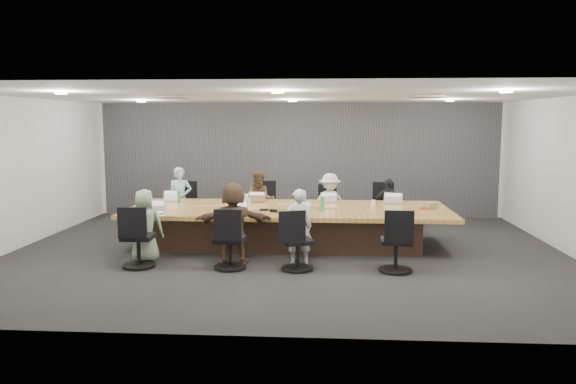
# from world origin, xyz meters

# --- Properties ---
(floor) EXTENTS (10.00, 8.00, 0.00)m
(floor) POSITION_xyz_m (0.00, 0.00, 0.00)
(floor) COLOR #242426
(floor) RESTS_ON ground
(ceiling) EXTENTS (10.00, 8.00, 0.00)m
(ceiling) POSITION_xyz_m (0.00, 0.00, 2.80)
(ceiling) COLOR white
(ceiling) RESTS_ON wall_back
(wall_back) EXTENTS (10.00, 0.00, 2.80)m
(wall_back) POSITION_xyz_m (0.00, 4.00, 1.40)
(wall_back) COLOR silver
(wall_back) RESTS_ON ground
(wall_front) EXTENTS (10.00, 0.00, 2.80)m
(wall_front) POSITION_xyz_m (0.00, -4.00, 1.40)
(wall_front) COLOR silver
(wall_front) RESTS_ON ground
(wall_left) EXTENTS (0.00, 8.00, 2.80)m
(wall_left) POSITION_xyz_m (-5.00, 0.00, 1.40)
(wall_left) COLOR silver
(wall_left) RESTS_ON ground
(wall_right) EXTENTS (0.00, 8.00, 2.80)m
(wall_right) POSITION_xyz_m (5.00, 0.00, 1.40)
(wall_right) COLOR silver
(wall_right) RESTS_ON ground
(curtain) EXTENTS (9.80, 0.04, 2.80)m
(curtain) POSITION_xyz_m (0.00, 3.92, 1.40)
(curtain) COLOR #505055
(curtain) RESTS_ON ground
(conference_table) EXTENTS (6.00, 2.20, 0.74)m
(conference_table) POSITION_xyz_m (0.00, 0.50, 0.40)
(conference_table) COLOR #422B1E
(conference_table) RESTS_ON ground
(chair_0) EXTENTS (0.59, 0.59, 0.83)m
(chair_0) POSITION_xyz_m (-2.43, 2.20, 0.42)
(chair_0) COLOR black
(chair_0) RESTS_ON ground
(chair_1) EXTENTS (0.70, 0.70, 0.87)m
(chair_1) POSITION_xyz_m (-0.69, 2.20, 0.43)
(chair_1) COLOR black
(chair_1) RESTS_ON ground
(chair_2) EXTENTS (0.61, 0.61, 0.74)m
(chair_2) POSITION_xyz_m (0.79, 2.20, 0.37)
(chair_2) COLOR black
(chair_2) RESTS_ON ground
(chair_3) EXTENTS (0.66, 0.66, 0.85)m
(chair_3) POSITION_xyz_m (2.00, 2.20, 0.43)
(chair_3) COLOR black
(chair_3) RESTS_ON ground
(chair_4) EXTENTS (0.60, 0.60, 0.84)m
(chair_4) POSITION_xyz_m (-2.32, -1.20, 0.42)
(chair_4) COLOR black
(chair_4) RESTS_ON ground
(chair_5) EXTENTS (0.57, 0.57, 0.80)m
(chair_5) POSITION_xyz_m (-0.83, -1.20, 0.40)
(chair_5) COLOR black
(chair_5) RESTS_ON ground
(chair_6) EXTENTS (0.67, 0.67, 0.78)m
(chair_6) POSITION_xyz_m (0.26, -1.20, 0.39)
(chair_6) COLOR black
(chair_6) RESTS_ON ground
(chair_7) EXTENTS (0.58, 0.58, 0.82)m
(chair_7) POSITION_xyz_m (1.81, -1.20, 0.41)
(chair_7) COLOR black
(chair_7) RESTS_ON ground
(person_0) EXTENTS (0.56, 0.42, 1.38)m
(person_0) POSITION_xyz_m (-2.43, 1.85, 0.69)
(person_0) COLOR #9DB6C9
(person_0) RESTS_ON ground
(laptop_0) EXTENTS (0.29, 0.20, 0.02)m
(laptop_0) POSITION_xyz_m (-2.43, 1.30, 0.75)
(laptop_0) COLOR #B2B2B7
(laptop_0) RESTS_ON conference_table
(person_1) EXTENTS (0.70, 0.58, 1.32)m
(person_1) POSITION_xyz_m (-0.69, 1.85, 0.66)
(person_1) COLOR brown
(person_1) RESTS_ON ground
(laptop_1) EXTENTS (0.37, 0.27, 0.02)m
(laptop_1) POSITION_xyz_m (-0.69, 1.30, 0.75)
(laptop_1) COLOR #8C6647
(laptop_1) RESTS_ON conference_table
(person_2) EXTENTS (0.89, 0.61, 1.26)m
(person_2) POSITION_xyz_m (0.79, 1.85, 0.63)
(person_2) COLOR #BBBBBB
(person_2) RESTS_ON ground
(laptop_2) EXTENTS (0.35, 0.27, 0.02)m
(laptop_2) POSITION_xyz_m (0.79, 1.30, 0.75)
(laptop_2) COLOR #B2B2B7
(laptop_2) RESTS_ON conference_table
(person_3) EXTENTS (0.73, 0.43, 1.17)m
(person_3) POSITION_xyz_m (2.00, 1.85, 0.58)
(person_3) COLOR black
(person_3) RESTS_ON ground
(laptop_3) EXTENTS (0.40, 0.31, 0.02)m
(laptop_3) POSITION_xyz_m (2.00, 1.30, 0.75)
(laptop_3) COLOR #B2B2B7
(laptop_3) RESTS_ON conference_table
(person_4) EXTENTS (0.67, 0.50, 1.24)m
(person_4) POSITION_xyz_m (-2.32, -0.85, 0.62)
(person_4) COLOR gray
(person_4) RESTS_ON ground
(laptop_4) EXTENTS (0.33, 0.24, 0.02)m
(laptop_4) POSITION_xyz_m (-2.32, -0.30, 0.75)
(laptop_4) COLOR #B2B2B7
(laptop_4) RESTS_ON conference_table
(person_5) EXTENTS (1.32, 0.57, 1.38)m
(person_5) POSITION_xyz_m (-0.83, -0.85, 0.69)
(person_5) COLOR brown
(person_5) RESTS_ON ground
(laptop_5) EXTENTS (0.33, 0.23, 0.02)m
(laptop_5) POSITION_xyz_m (-0.83, -0.30, 0.75)
(laptop_5) COLOR #B2B2B7
(laptop_5) RESTS_ON conference_table
(person_6) EXTENTS (0.52, 0.40, 1.27)m
(person_6) POSITION_xyz_m (0.26, -0.85, 0.63)
(person_6) COLOR silver
(person_6) RESTS_ON ground
(laptop_6) EXTENTS (0.32, 0.25, 0.02)m
(laptop_6) POSITION_xyz_m (0.26, -0.30, 0.75)
(laptop_6) COLOR #B2B2B7
(laptop_6) RESTS_ON conference_table
(bottle_green_left) EXTENTS (0.08, 0.08, 0.23)m
(bottle_green_left) POSITION_xyz_m (-2.23, 1.02, 0.85)
(bottle_green_left) COLOR #349255
(bottle_green_left) RESTS_ON conference_table
(bottle_green_right) EXTENTS (0.09, 0.09, 0.25)m
(bottle_green_right) POSITION_xyz_m (0.64, 0.16, 0.87)
(bottle_green_right) COLOR #349255
(bottle_green_right) RESTS_ON conference_table
(bottle_clear) EXTENTS (0.09, 0.09, 0.22)m
(bottle_clear) POSITION_xyz_m (-0.83, 0.74, 0.85)
(bottle_clear) COLOR silver
(bottle_clear) RESTS_ON conference_table
(cup_white_far) EXTENTS (0.10, 0.10, 0.09)m
(cup_white_far) POSITION_xyz_m (-0.81, 0.96, 0.79)
(cup_white_far) COLOR white
(cup_white_far) RESTS_ON conference_table
(cup_white_near) EXTENTS (0.11, 0.11, 0.11)m
(cup_white_near) POSITION_xyz_m (1.62, 0.87, 0.79)
(cup_white_near) COLOR white
(cup_white_near) RESTS_ON conference_table
(mug_brown) EXTENTS (0.11, 0.11, 0.11)m
(mug_brown) POSITION_xyz_m (-2.65, 0.24, 0.79)
(mug_brown) COLOR brown
(mug_brown) RESTS_ON conference_table
(mic_left) EXTENTS (0.17, 0.13, 0.03)m
(mic_left) POSITION_xyz_m (-0.42, 0.13, 0.76)
(mic_left) COLOR black
(mic_left) RESTS_ON conference_table
(mic_right) EXTENTS (0.18, 0.15, 0.03)m
(mic_right) POSITION_xyz_m (0.28, 0.39, 0.75)
(mic_right) COLOR black
(mic_right) RESTS_ON conference_table
(stapler) EXTENTS (0.15, 0.07, 0.06)m
(stapler) POSITION_xyz_m (-0.23, -0.04, 0.77)
(stapler) COLOR black
(stapler) RESTS_ON conference_table
(canvas_bag) EXTENTS (0.27, 0.25, 0.12)m
(canvas_bag) POSITION_xyz_m (2.65, 0.52, 0.80)
(canvas_bag) COLOR #938963
(canvas_bag) RESTS_ON conference_table
(snack_packet) EXTENTS (0.20, 0.16, 0.04)m
(snack_packet) POSITION_xyz_m (2.53, 0.44, 0.76)
(snack_packet) COLOR #BF3E25
(snack_packet) RESTS_ON conference_table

